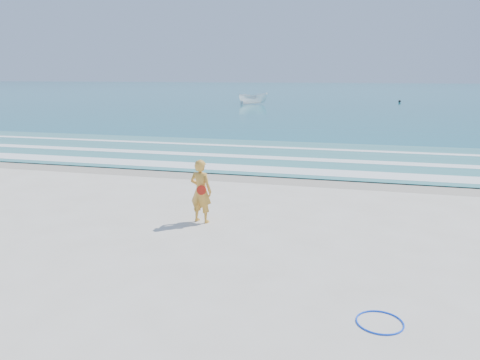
# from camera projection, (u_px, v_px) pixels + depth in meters

# --- Properties ---
(ground) EXTENTS (400.00, 400.00, 0.00)m
(ground) POSITION_uv_depth(u_px,v_px,m) (186.00, 261.00, 10.53)
(ground) COLOR silver
(ground) RESTS_ON ground
(wet_sand) EXTENTS (400.00, 2.40, 0.00)m
(wet_sand) POSITION_uv_depth(u_px,v_px,m) (266.00, 177.00, 19.02)
(wet_sand) COLOR #B2A893
(wet_sand) RESTS_ON ground
(ocean) EXTENTS (400.00, 190.00, 0.04)m
(ocean) POSITION_uv_depth(u_px,v_px,m) (349.00, 91.00, 109.50)
(ocean) COLOR #19727F
(ocean) RESTS_ON ground
(shallow) EXTENTS (400.00, 10.00, 0.01)m
(shallow) POSITION_uv_depth(u_px,v_px,m) (286.00, 156.00, 23.72)
(shallow) COLOR #59B7AD
(shallow) RESTS_ON ocean
(foam_near) EXTENTS (400.00, 1.40, 0.01)m
(foam_near) POSITION_uv_depth(u_px,v_px,m) (272.00, 170.00, 20.23)
(foam_near) COLOR white
(foam_near) RESTS_ON shallow
(foam_mid) EXTENTS (400.00, 0.90, 0.01)m
(foam_mid) POSITION_uv_depth(u_px,v_px,m) (284.00, 158.00, 22.96)
(foam_mid) COLOR white
(foam_mid) RESTS_ON shallow
(foam_far) EXTENTS (400.00, 0.60, 0.01)m
(foam_far) POSITION_uv_depth(u_px,v_px,m) (293.00, 148.00, 26.07)
(foam_far) COLOR white
(foam_far) RESTS_ON shallow
(hoop) EXTENTS (0.91, 0.91, 0.03)m
(hoop) POSITION_uv_depth(u_px,v_px,m) (380.00, 322.00, 7.91)
(hoop) COLOR #0E46FF
(hoop) RESTS_ON ground
(boat) EXTENTS (4.23, 2.84, 1.53)m
(boat) POSITION_uv_depth(u_px,v_px,m) (253.00, 99.00, 62.67)
(boat) COLOR white
(boat) RESTS_ON ocean
(buoy) EXTENTS (0.37, 0.37, 0.37)m
(buoy) POSITION_uv_depth(u_px,v_px,m) (400.00, 101.00, 66.56)
(buoy) COLOR black
(buoy) RESTS_ON ocean
(woman) EXTENTS (0.73, 0.55, 1.80)m
(woman) POSITION_uv_depth(u_px,v_px,m) (201.00, 191.00, 13.11)
(woman) COLOR gold
(woman) RESTS_ON ground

